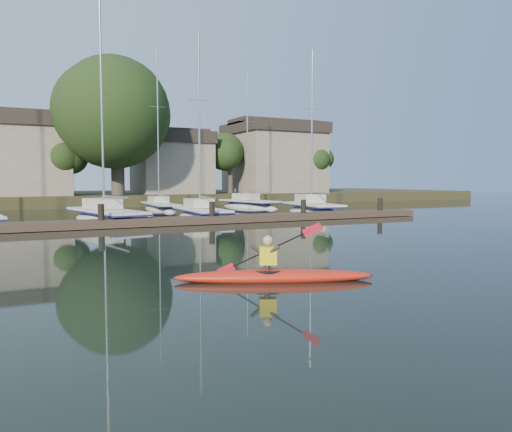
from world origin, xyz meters
name	(u,v)px	position (x,y,z in m)	size (l,w,h in m)	color
ground	(296,266)	(0.00, 0.00, 0.00)	(160.00, 160.00, 0.00)	black
kayak	(273,274)	(-1.60, -1.62, 0.19)	(4.66, 2.44, 1.53)	#BA350E
dock	(159,221)	(0.00, 14.00, 0.20)	(34.00, 2.00, 1.80)	#443127
sailboat_2	(106,224)	(-2.04, 18.26, -0.20)	(4.02, 9.94, 16.04)	silver
sailboat_3	(201,221)	(3.73, 17.74, -0.19)	(2.46, 8.05, 12.84)	silver
sailboat_4	(312,215)	(12.86, 18.92, -0.21)	(3.42, 8.05, 13.25)	silver
sailboat_6	(160,212)	(3.77, 27.39, -0.16)	(2.35, 8.95, 14.10)	silver
sailboat_7	(249,209)	(11.72, 27.32, -0.19)	(3.61, 8.34, 13.03)	silver
shore	(103,172)	(1.61, 40.29, 3.23)	(90.00, 25.25, 12.75)	#2E341A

